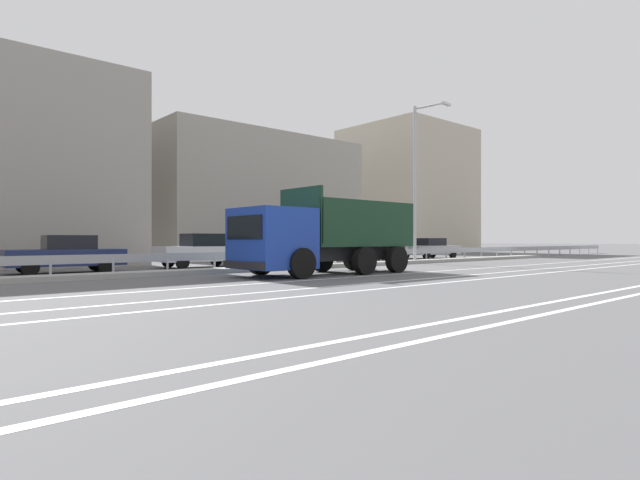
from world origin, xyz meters
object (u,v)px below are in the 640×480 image
dump_truck (308,242)px  parked_car_7 (429,248)px  street_lamp_1 (417,176)px  parked_car_4 (201,251)px  parked_car_6 (375,248)px  median_road_sign (335,241)px  parked_car_3 (66,254)px  parked_car_5 (306,251)px

dump_truck → parked_car_7: bearing=-67.4°
dump_truck → street_lamp_1: street_lamp_1 is taller
street_lamp_1 → parked_car_4: 12.42m
parked_car_4 → parked_car_6: parked_car_4 is taller
parked_car_6 → parked_car_7: bearing=86.8°
dump_truck → median_road_sign: dump_truck is taller
street_lamp_1 → parked_car_6: size_ratio=2.03×
parked_car_7 → parked_car_3: bearing=-87.7°
street_lamp_1 → median_road_sign: bearing=177.4°
parked_car_4 → parked_car_6: 12.13m
dump_truck → median_road_sign: 5.59m
parked_car_3 → parked_car_7: size_ratio=0.91×
dump_truck → median_road_sign: (4.47, 3.35, 0.04)m
dump_truck → parked_car_5: bearing=-38.9°
parked_car_4 → parked_car_5: bearing=-91.3°
dump_truck → parked_car_7: dump_truck is taller
parked_car_3 → parked_car_5: 12.21m
street_lamp_1 → parked_car_7: size_ratio=1.86×
dump_truck → parked_car_3: (-6.46, 7.03, -0.50)m
street_lamp_1 → parked_car_6: 6.03m
dump_truck → parked_car_6: 13.80m
parked_car_6 → dump_truck: bearing=-57.4°
dump_truck → median_road_sign: bearing=-53.2°
parked_car_5 → street_lamp_1: bearing=-128.3°
dump_truck → parked_car_5: 9.17m
street_lamp_1 → parked_car_3: (-16.90, 3.96, -4.11)m
parked_car_3 → parked_car_4: (6.00, 0.41, 0.04)m
median_road_sign → parked_car_5: 4.02m
parked_car_3 → parked_car_5: size_ratio=1.02×
parked_car_4 → parked_car_5: parked_car_4 is taller
street_lamp_1 → parked_car_4: size_ratio=2.14×
parked_car_6 → parked_car_7: (5.19, -0.32, -0.07)m
parked_car_3 → parked_car_4: 6.02m
parked_car_5 → parked_car_6: size_ratio=0.98×
street_lamp_1 → parked_car_3: size_ratio=2.03×
parked_car_7 → parked_car_6: bearing=-91.2°
parked_car_5 → dump_truck: bearing=143.6°
parked_car_4 → parked_car_5: (6.20, -0.32, -0.07)m
median_road_sign → parked_car_6: (7.20, 4.01, -0.49)m
street_lamp_1 → parked_car_6: bearing=73.9°
median_road_sign → parked_car_5: median_road_sign is taller
dump_truck → parked_car_6: size_ratio=1.78×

